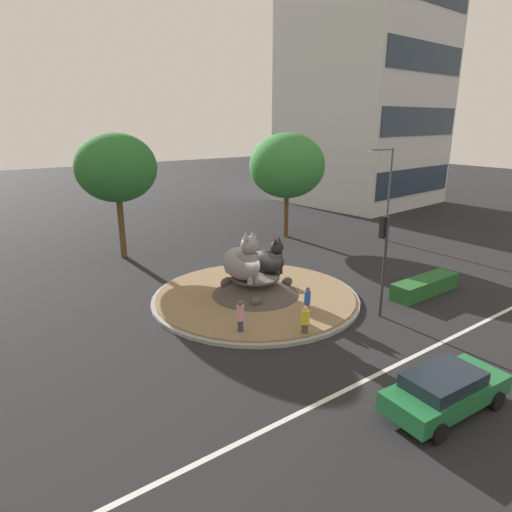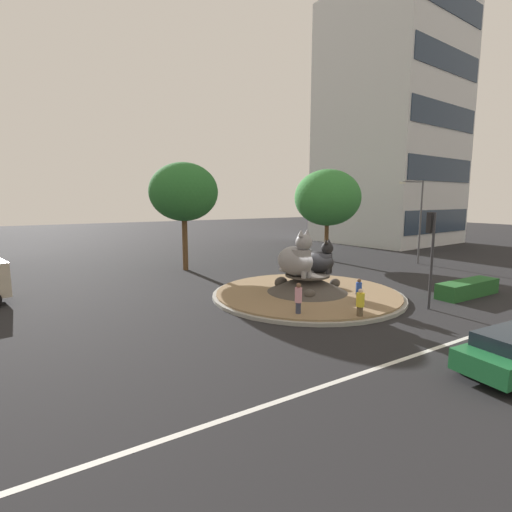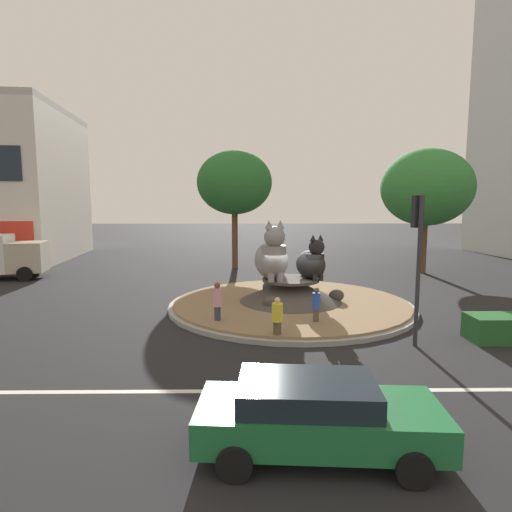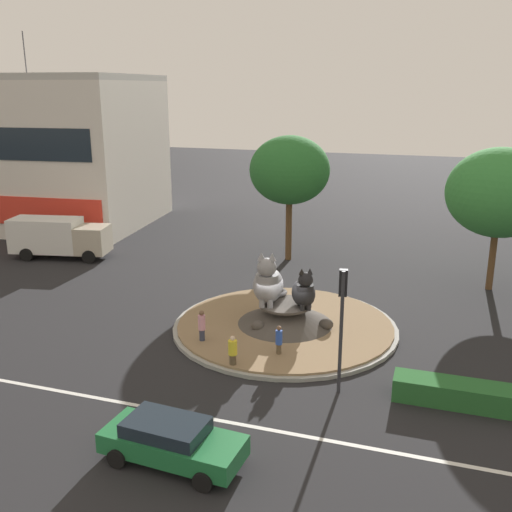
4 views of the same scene
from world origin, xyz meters
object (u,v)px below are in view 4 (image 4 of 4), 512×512
object	(u,v)px
second_tree_near_tower	(290,170)
pedestrian_yellow_shirt	(233,352)
broadleaf_tree_behind_island	(500,193)
pedestrian_blue_shirt	(279,342)
sedan_on_far_lane	(171,440)
cat_statue_black	(304,292)
cat_statue_grey	(268,283)
shophouse_block	(8,150)
pedestrian_pink_shirt	(202,327)
traffic_light_mast	(342,308)
delivery_box_truck	(58,236)

from	to	relation	value
second_tree_near_tower	pedestrian_yellow_shirt	distance (m)	17.65
broadleaf_tree_behind_island	pedestrian_blue_shirt	size ratio (longest dim) A/B	5.25
sedan_on_far_lane	cat_statue_black	bearing A→B (deg)	86.10
cat_statue_grey	shophouse_block	bearing A→B (deg)	-129.75
second_tree_near_tower	pedestrian_pink_shirt	size ratio (longest dim) A/B	4.85
cat_statue_black	traffic_light_mast	distance (m)	6.04
cat_statue_grey	pedestrian_pink_shirt	distance (m)	4.04
sedan_on_far_lane	traffic_light_mast	bearing A→B (deg)	59.31
cat_statue_grey	cat_statue_black	xyz separation A→B (m)	(1.81, 0.01, -0.23)
broadleaf_tree_behind_island	pedestrian_pink_shirt	bearing A→B (deg)	-136.05
broadleaf_tree_behind_island	cat_statue_grey	bearing A→B (deg)	-138.62
cat_statue_grey	broadleaf_tree_behind_island	xyz separation A→B (m)	(10.83, 9.54, 3.48)
second_tree_near_tower	pedestrian_pink_shirt	bearing A→B (deg)	-90.47
broadleaf_tree_behind_island	sedan_on_far_lane	distance (m)	23.97
broadleaf_tree_behind_island	sedan_on_far_lane	bearing A→B (deg)	-116.78
second_tree_near_tower	delivery_box_truck	distance (m)	16.73
shophouse_block	pedestrian_yellow_shirt	xyz separation A→B (m)	(28.87, -21.26, -5.45)
cat_statue_grey	broadleaf_tree_behind_island	distance (m)	14.85
cat_statue_black	pedestrian_blue_shirt	world-z (taller)	cat_statue_black
cat_statue_grey	sedan_on_far_lane	bearing A→B (deg)	-8.88
second_tree_near_tower	pedestrian_blue_shirt	distance (m)	16.44
cat_statue_grey	sedan_on_far_lane	size ratio (longest dim) A/B	0.59
shophouse_block	delivery_box_truck	xyz separation A→B (m)	(11.40, -9.14, -4.74)
traffic_light_mast	sedan_on_far_lane	xyz separation A→B (m)	(-4.25, -6.19, -2.71)
cat_statue_grey	delivery_box_truck	xyz separation A→B (m)	(-17.52, 7.24, -0.78)
cat_statue_grey	pedestrian_yellow_shirt	xyz separation A→B (m)	(-0.06, -4.88, -1.49)
cat_statue_black	second_tree_near_tower	world-z (taller)	second_tree_near_tower
delivery_box_truck	pedestrian_yellow_shirt	bearing A→B (deg)	-46.18
cat_statue_grey	traffic_light_mast	world-z (taller)	traffic_light_mast
sedan_on_far_lane	delivery_box_truck	bearing A→B (deg)	137.50
broadleaf_tree_behind_island	cat_statue_black	bearing A→B (deg)	-133.44
sedan_on_far_lane	delivery_box_truck	distance (m)	25.77
cat_statue_black	shophouse_block	size ratio (longest dim) A/B	0.09
pedestrian_yellow_shirt	traffic_light_mast	bearing A→B (deg)	-117.59
pedestrian_yellow_shirt	delivery_box_truck	bearing A→B (deg)	31.53
broadleaf_tree_behind_island	second_tree_near_tower	size ratio (longest dim) A/B	0.98
pedestrian_blue_shirt	pedestrian_yellow_shirt	xyz separation A→B (m)	(-1.57, -1.58, -0.03)
pedestrian_pink_shirt	sedan_on_far_lane	world-z (taller)	pedestrian_pink_shirt
pedestrian_yellow_shirt	sedan_on_far_lane	size ratio (longest dim) A/B	0.33
traffic_light_mast	cat_statue_black	bearing A→B (deg)	18.63
pedestrian_yellow_shirt	sedan_on_far_lane	world-z (taller)	pedestrian_yellow_shirt
traffic_light_mast	pedestrian_pink_shirt	size ratio (longest dim) A/B	2.85
pedestrian_blue_shirt	traffic_light_mast	bearing A→B (deg)	5.77
cat_statue_grey	pedestrian_yellow_shirt	world-z (taller)	cat_statue_grey
traffic_light_mast	pedestrian_blue_shirt	xyz separation A→B (m)	(-3.01, 1.89, -2.63)
cat_statue_black	shophouse_block	world-z (taller)	shophouse_block
cat_statue_grey	delivery_box_truck	world-z (taller)	cat_statue_grey
shophouse_block	pedestrian_pink_shirt	xyz separation A→B (m)	(26.68, -19.45, -5.33)
traffic_light_mast	sedan_on_far_lane	world-z (taller)	traffic_light_mast
pedestrian_pink_shirt	delivery_box_truck	xyz separation A→B (m)	(-15.28, 10.30, 0.59)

